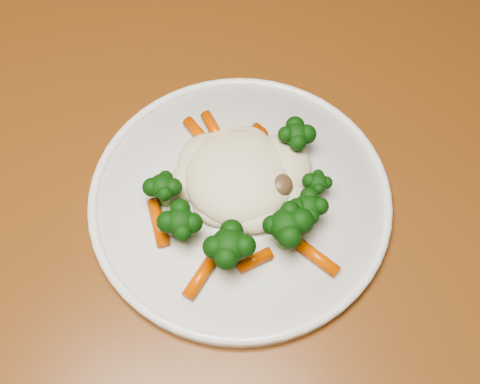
{
  "coord_description": "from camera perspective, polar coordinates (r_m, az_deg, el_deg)",
  "views": [
    {
      "loc": [
        -0.36,
        -0.47,
        1.28
      ],
      "look_at": [
        -0.36,
        -0.17,
        0.77
      ],
      "focal_mm": 45.0,
      "sensor_mm": 36.0,
      "label": 1
    }
  ],
  "objects": [
    {
      "name": "meal",
      "position": [
        0.58,
        0.4,
        0.37
      ],
      "size": [
        0.19,
        0.21,
        0.05
      ],
      "color": "beige",
      "rests_on": "plate"
    },
    {
      "name": "dining_table",
      "position": [
        0.73,
        6.58,
        -2.15
      ],
      "size": [
        1.3,
        1.01,
        0.75
      ],
      "rotation": [
        0.0,
        0.0,
        0.23
      ],
      "color": "brown",
      "rests_on": "ground"
    },
    {
      "name": "plate",
      "position": [
        0.61,
        0.0,
        -0.65
      ],
      "size": [
        0.3,
        0.3,
        0.01
      ],
      "primitive_type": "cylinder",
      "color": "white",
      "rests_on": "dining_table"
    }
  ]
}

